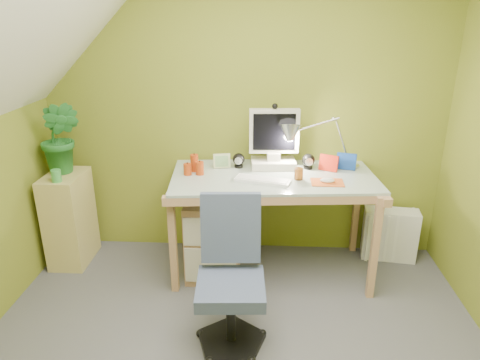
# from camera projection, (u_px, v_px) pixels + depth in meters

# --- Properties ---
(wall_back) EXTENTS (3.20, 0.01, 2.40)m
(wall_back) POSITION_uv_depth(u_px,v_px,m) (244.00, 112.00, 3.51)
(wall_back) COLOR olive
(wall_back) RESTS_ON floor
(desk) EXTENTS (1.57, 0.88, 0.81)m
(desk) POSITION_uv_depth(u_px,v_px,m) (272.00, 223.00, 3.43)
(desk) COLOR tan
(desk) RESTS_ON floor
(monitor) EXTENTS (0.40, 0.25, 0.52)m
(monitor) POSITION_uv_depth(u_px,v_px,m) (274.00, 135.00, 3.36)
(monitor) COLOR beige
(monitor) RESTS_ON desk
(speaker_left) EXTENTS (0.10, 0.10, 0.11)m
(speaker_left) POSITION_uv_depth(u_px,v_px,m) (239.00, 160.00, 3.43)
(speaker_left) COLOR black
(speaker_left) RESTS_ON desk
(speaker_right) EXTENTS (0.10, 0.10, 0.12)m
(speaker_right) POSITION_uv_depth(u_px,v_px,m) (308.00, 161.00, 3.40)
(speaker_right) COLOR black
(speaker_right) RESTS_ON desk
(keyboard) EXTENTS (0.42, 0.23, 0.02)m
(keyboard) POSITION_uv_depth(u_px,v_px,m) (263.00, 180.00, 3.16)
(keyboard) COLOR white
(keyboard) RESTS_ON desk
(mousepad) EXTENTS (0.23, 0.17, 0.01)m
(mousepad) POSITION_uv_depth(u_px,v_px,m) (327.00, 182.00, 3.14)
(mousepad) COLOR #C4541E
(mousepad) RESTS_ON desk
(mouse) EXTENTS (0.11, 0.07, 0.04)m
(mouse) POSITION_uv_depth(u_px,v_px,m) (327.00, 180.00, 3.13)
(mouse) COLOR silver
(mouse) RESTS_ON mousepad
(amber_tumbler) EXTENTS (0.06, 0.06, 0.08)m
(amber_tumbler) POSITION_uv_depth(u_px,v_px,m) (299.00, 174.00, 3.19)
(amber_tumbler) COLOR #924E15
(amber_tumbler) RESTS_ON desk
(candle_cluster) EXTENTS (0.18, 0.16, 0.13)m
(candle_cluster) POSITION_uv_depth(u_px,v_px,m) (194.00, 165.00, 3.30)
(candle_cluster) COLOR #AA380E
(candle_cluster) RESTS_ON desk
(photo_frame_red) EXTENTS (0.14, 0.08, 0.12)m
(photo_frame_red) POSITION_uv_depth(u_px,v_px,m) (329.00, 163.00, 3.36)
(photo_frame_red) COLOR red
(photo_frame_red) RESTS_ON desk
(photo_frame_blue) EXTENTS (0.15, 0.06, 0.13)m
(photo_frame_blue) POSITION_uv_depth(u_px,v_px,m) (346.00, 161.00, 3.39)
(photo_frame_blue) COLOR navy
(photo_frame_blue) RESTS_ON desk
(photo_frame_green) EXTENTS (0.13, 0.05, 0.11)m
(photo_frame_green) POSITION_uv_depth(u_px,v_px,m) (222.00, 161.00, 3.42)
(photo_frame_green) COLOR #B4BF83
(photo_frame_green) RESTS_ON desk
(desk_lamp) EXTENTS (0.59, 0.34, 0.60)m
(desk_lamp) POSITION_uv_depth(u_px,v_px,m) (334.00, 131.00, 3.33)
(desk_lamp) COLOR #AEADB2
(desk_lamp) RESTS_ON desk
(side_ledge) EXTENTS (0.28, 0.43, 0.76)m
(side_ledge) POSITION_uv_depth(u_px,v_px,m) (70.00, 218.00, 3.58)
(side_ledge) COLOR tan
(side_ledge) RESTS_ON floor
(potted_plant) EXTENTS (0.33, 0.28, 0.57)m
(potted_plant) POSITION_uv_depth(u_px,v_px,m) (61.00, 138.00, 3.38)
(potted_plant) COLOR #23692A
(potted_plant) RESTS_ON side_ledge
(green_cup) EXTENTS (0.08, 0.08, 0.09)m
(green_cup) POSITION_uv_depth(u_px,v_px,m) (56.00, 176.00, 3.28)
(green_cup) COLOR green
(green_cup) RESTS_ON side_ledge
(task_chair) EXTENTS (0.48, 0.48, 0.83)m
(task_chair) POSITION_uv_depth(u_px,v_px,m) (231.00, 288.00, 2.62)
(task_chair) COLOR #3B4661
(task_chair) RESTS_ON floor
(radiator) EXTENTS (0.45, 0.23, 0.43)m
(radiator) POSITION_uv_depth(u_px,v_px,m) (390.00, 234.00, 3.66)
(radiator) COLOR silver
(radiator) RESTS_ON floor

